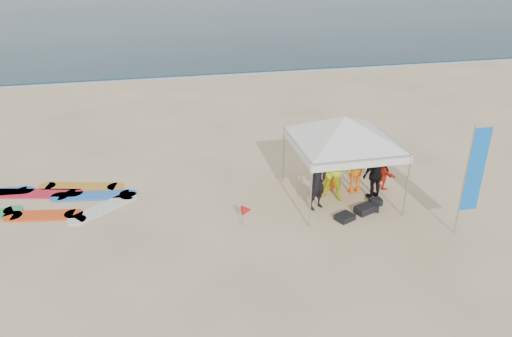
{
  "coord_description": "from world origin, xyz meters",
  "views": [
    {
      "loc": [
        -1.72,
        -10.18,
        7.35
      ],
      "look_at": [
        1.03,
        2.6,
        1.2
      ],
      "focal_mm": 35.0,
      "sensor_mm": 36.0,
      "label": 1
    }
  ],
  "objects_px": {
    "person_orange_a": "(355,165)",
    "person_seated": "(383,173)",
    "canopy_tent": "(345,117)",
    "surfboard_spread": "(49,200)",
    "person_yellow": "(335,171)",
    "person_orange_b": "(332,166)",
    "person_black_a": "(317,182)",
    "feather_flag": "(474,172)",
    "marker_pennant": "(247,210)",
    "person_black_b": "(376,174)"
  },
  "relations": [
    {
      "from": "feather_flag",
      "to": "marker_pennant",
      "type": "distance_m",
      "value": 6.03
    },
    {
      "from": "surfboard_spread",
      "to": "feather_flag",
      "type": "bearing_deg",
      "value": -20.57
    },
    {
      "from": "feather_flag",
      "to": "surfboard_spread",
      "type": "relative_size",
      "value": 0.58
    },
    {
      "from": "canopy_tent",
      "to": "person_orange_b",
      "type": "bearing_deg",
      "value": 92.24
    },
    {
      "from": "person_orange_b",
      "to": "canopy_tent",
      "type": "height_order",
      "value": "canopy_tent"
    },
    {
      "from": "person_black_a",
      "to": "person_seated",
      "type": "relative_size",
      "value": 1.67
    },
    {
      "from": "person_black_a",
      "to": "person_orange_b",
      "type": "distance_m",
      "value": 1.41
    },
    {
      "from": "person_black_a",
      "to": "person_seated",
      "type": "distance_m",
      "value": 2.61
    },
    {
      "from": "marker_pennant",
      "to": "surfboard_spread",
      "type": "height_order",
      "value": "marker_pennant"
    },
    {
      "from": "person_black_a",
      "to": "person_black_b",
      "type": "height_order",
      "value": "person_black_a"
    },
    {
      "from": "person_black_a",
      "to": "person_orange_a",
      "type": "bearing_deg",
      "value": 0.18
    },
    {
      "from": "surfboard_spread",
      "to": "person_black_a",
      "type": "bearing_deg",
      "value": -15.11
    },
    {
      "from": "person_seated",
      "to": "canopy_tent",
      "type": "xyz_separation_m",
      "value": [
        -1.57,
        -0.34,
        2.12
      ]
    },
    {
      "from": "marker_pennant",
      "to": "person_seated",
      "type": "bearing_deg",
      "value": 16.05
    },
    {
      "from": "person_yellow",
      "to": "person_orange_b",
      "type": "xyz_separation_m",
      "value": [
        0.18,
        0.73,
        -0.17
      ]
    },
    {
      "from": "person_yellow",
      "to": "surfboard_spread",
      "type": "relative_size",
      "value": 0.35
    },
    {
      "from": "person_yellow",
      "to": "person_orange_b",
      "type": "relative_size",
      "value": 1.22
    },
    {
      "from": "marker_pennant",
      "to": "person_black_a",
      "type": "bearing_deg",
      "value": 14.12
    },
    {
      "from": "person_black_b",
      "to": "person_seated",
      "type": "xyz_separation_m",
      "value": [
        0.53,
        0.56,
        -0.3
      ]
    },
    {
      "from": "person_black_b",
      "to": "marker_pennant",
      "type": "distance_m",
      "value": 4.22
    },
    {
      "from": "person_orange_a",
      "to": "marker_pennant",
      "type": "bearing_deg",
      "value": 18.09
    },
    {
      "from": "canopy_tent",
      "to": "feather_flag",
      "type": "relative_size",
      "value": 1.29
    },
    {
      "from": "person_orange_a",
      "to": "feather_flag",
      "type": "distance_m",
      "value": 3.59
    },
    {
      "from": "person_seated",
      "to": "person_orange_a",
      "type": "bearing_deg",
      "value": 81.42
    },
    {
      "from": "canopy_tent",
      "to": "person_yellow",
      "type": "bearing_deg",
      "value": -161.14
    },
    {
      "from": "person_seated",
      "to": "surfboard_spread",
      "type": "distance_m",
      "value": 10.37
    },
    {
      "from": "person_black_b",
      "to": "marker_pennant",
      "type": "bearing_deg",
      "value": -4.31
    },
    {
      "from": "person_orange_a",
      "to": "canopy_tent",
      "type": "distance_m",
      "value": 1.82
    },
    {
      "from": "person_orange_a",
      "to": "person_black_b",
      "type": "distance_m",
      "value": 0.69
    },
    {
      "from": "person_black_b",
      "to": "marker_pennant",
      "type": "xyz_separation_m",
      "value": [
        -4.13,
        -0.78,
        -0.31
      ]
    },
    {
      "from": "person_black_b",
      "to": "surfboard_spread",
      "type": "distance_m",
      "value": 9.95
    },
    {
      "from": "canopy_tent",
      "to": "person_seated",
      "type": "bearing_deg",
      "value": 12.16
    },
    {
      "from": "person_black_b",
      "to": "surfboard_spread",
      "type": "bearing_deg",
      "value": -25.97
    },
    {
      "from": "person_orange_a",
      "to": "person_seated",
      "type": "bearing_deg",
      "value": -177.92
    },
    {
      "from": "surfboard_spread",
      "to": "canopy_tent",
      "type": "bearing_deg",
      "value": -10.79
    },
    {
      "from": "person_black_b",
      "to": "canopy_tent",
      "type": "height_order",
      "value": "canopy_tent"
    },
    {
      "from": "person_orange_a",
      "to": "marker_pennant",
      "type": "relative_size",
      "value": 2.91
    },
    {
      "from": "canopy_tent",
      "to": "marker_pennant",
      "type": "height_order",
      "value": "canopy_tent"
    },
    {
      "from": "person_black_a",
      "to": "person_black_b",
      "type": "relative_size",
      "value": 1.05
    },
    {
      "from": "person_black_a",
      "to": "marker_pennant",
      "type": "bearing_deg",
      "value": 167.84
    },
    {
      "from": "canopy_tent",
      "to": "surfboard_spread",
      "type": "relative_size",
      "value": 0.74
    },
    {
      "from": "person_orange_b",
      "to": "marker_pennant",
      "type": "relative_size",
      "value": 2.44
    },
    {
      "from": "person_black_a",
      "to": "person_black_b",
      "type": "bearing_deg",
      "value": -19.49
    },
    {
      "from": "person_orange_b",
      "to": "canopy_tent",
      "type": "distance_m",
      "value": 1.96
    },
    {
      "from": "person_seated",
      "to": "canopy_tent",
      "type": "relative_size",
      "value": 0.25
    },
    {
      "from": "person_seated",
      "to": "person_orange_b",
      "type": "bearing_deg",
      "value": 66.78
    },
    {
      "from": "person_orange_a",
      "to": "feather_flag",
      "type": "relative_size",
      "value": 0.6
    },
    {
      "from": "person_black_b",
      "to": "marker_pennant",
      "type": "height_order",
      "value": "person_black_b"
    },
    {
      "from": "person_black_b",
      "to": "person_orange_b",
      "type": "height_order",
      "value": "person_black_b"
    },
    {
      "from": "person_seated",
      "to": "feather_flag",
      "type": "relative_size",
      "value": 0.32
    }
  ]
}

